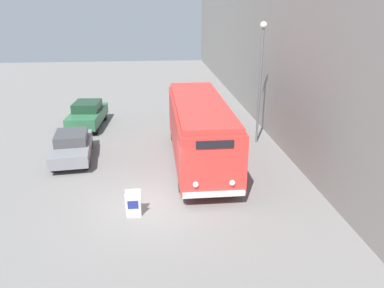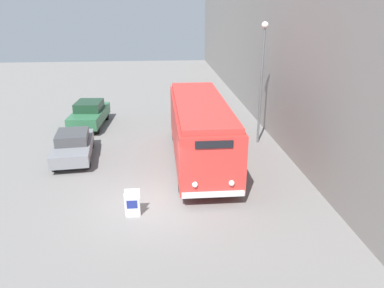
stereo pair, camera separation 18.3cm
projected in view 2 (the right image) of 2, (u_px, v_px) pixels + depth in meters
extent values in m
plane|color=slate|center=(149.00, 205.00, 14.55)|extent=(80.00, 80.00, 0.00)
cube|color=gray|center=(267.00, 54.00, 22.90)|extent=(0.30, 60.00, 8.99)
cylinder|color=black|center=(182.00, 181.00, 15.46)|extent=(0.28, 0.90, 0.90)
cylinder|color=black|center=(234.00, 179.00, 15.64)|extent=(0.28, 0.90, 0.90)
cylinder|color=black|center=(175.00, 132.00, 21.38)|extent=(0.28, 0.90, 0.90)
cylinder|color=black|center=(213.00, 131.00, 21.56)|extent=(0.28, 0.90, 0.90)
cube|color=red|center=(200.00, 129.00, 18.10)|extent=(2.53, 9.15, 2.37)
cube|color=red|center=(200.00, 103.00, 17.64)|extent=(2.32, 8.78, 0.24)
cube|color=silver|center=(213.00, 194.00, 14.15)|extent=(2.40, 0.12, 0.20)
sphere|color=white|center=(195.00, 185.00, 13.97)|extent=(0.22, 0.22, 0.22)
sphere|color=white|center=(232.00, 183.00, 14.08)|extent=(0.22, 0.22, 0.22)
cube|color=black|center=(214.00, 145.00, 13.48)|extent=(1.39, 0.06, 0.28)
cube|color=gray|center=(133.00, 216.00, 13.78)|extent=(0.50, 0.22, 0.01)
cube|color=white|center=(132.00, 205.00, 13.51)|extent=(0.55, 0.21, 1.03)
cube|color=white|center=(132.00, 203.00, 13.68)|extent=(0.55, 0.21, 1.03)
cube|color=navy|center=(132.00, 205.00, 13.49)|extent=(0.39, 0.07, 0.36)
cylinder|color=#595E60|center=(261.00, 88.00, 20.06)|extent=(0.12, 0.12, 6.23)
sphere|color=silver|center=(265.00, 25.00, 18.93)|extent=(0.36, 0.36, 0.36)
cylinder|color=black|center=(54.00, 165.00, 17.44)|extent=(0.22, 0.62, 0.62)
cylinder|color=black|center=(87.00, 162.00, 17.70)|extent=(0.22, 0.62, 0.62)
cylinder|color=black|center=(62.00, 145.00, 19.91)|extent=(0.22, 0.62, 0.62)
cylinder|color=black|center=(91.00, 143.00, 20.18)|extent=(0.22, 0.62, 0.62)
cube|color=slate|center=(73.00, 148.00, 18.71)|extent=(2.15, 4.24, 0.58)
cube|color=#3F4043|center=(72.00, 137.00, 18.62)|extent=(1.67, 1.98, 0.49)
cylinder|color=black|center=(72.00, 128.00, 22.46)|extent=(0.22, 0.72, 0.72)
cylinder|color=black|center=(97.00, 128.00, 22.49)|extent=(0.22, 0.72, 0.72)
cylinder|color=black|center=(84.00, 115.00, 25.16)|extent=(0.22, 0.72, 0.72)
cylinder|color=black|center=(107.00, 115.00, 25.19)|extent=(0.22, 0.72, 0.72)
cube|color=#2D6642|center=(90.00, 116.00, 23.71)|extent=(2.10, 4.39, 0.69)
cube|color=#193824|center=(89.00, 106.00, 23.59)|extent=(1.66, 2.03, 0.55)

